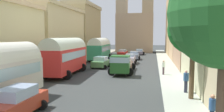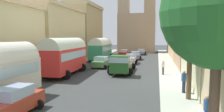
% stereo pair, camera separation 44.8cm
% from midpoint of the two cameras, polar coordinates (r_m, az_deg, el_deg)
% --- Properties ---
extents(ground_plane, '(154.00, 154.00, 0.00)m').
position_cam_midpoint_polar(ground_plane, '(33.24, 2.69, -2.28)').
color(ground_plane, '#343838').
extents(sidewalk_left, '(2.50, 70.00, 0.14)m').
position_cam_midpoint_polar(sidewalk_left, '(35.16, -9.05, -1.80)').
color(sidewalk_left, gray).
rests_on(sidewalk_left, ground).
extents(sidewalk_right, '(2.50, 70.00, 0.14)m').
position_cam_midpoint_polar(sidewalk_right, '(32.81, 15.28, -2.44)').
color(sidewalk_right, '#A6AFA2').
rests_on(sidewalk_right, ground).
extents(building_left_2, '(6.32, 14.42, 9.53)m').
position_cam_midpoint_polar(building_left_2, '(36.78, -15.07, 5.77)').
color(building_left_2, beige).
rests_on(building_left_2, ground).
extents(building_left_3, '(5.86, 12.71, 11.92)m').
position_cam_midpoint_polar(building_left_3, '(49.99, -7.21, 7.14)').
color(building_left_3, tan).
rests_on(building_left_3, ground).
extents(building_right_1, '(5.06, 11.25, 10.99)m').
position_cam_midpoint_polar(building_right_1, '(20.42, 27.61, 7.84)').
color(building_right_1, beige).
rests_on(building_right_1, ground).
extents(building_right_2, '(4.74, 10.01, 8.10)m').
position_cam_midpoint_polar(building_right_2, '(31.47, 21.81, 4.37)').
color(building_right_2, tan).
rests_on(building_right_2, ground).
extents(building_right_3, '(5.06, 9.34, 11.03)m').
position_cam_midpoint_polar(building_right_3, '(41.54, 19.78, 6.62)').
color(building_right_3, tan).
rests_on(building_right_3, ground).
extents(building_right_4, '(4.75, 13.62, 13.93)m').
position_cam_midpoint_polar(building_right_4, '(53.52, 18.25, 7.84)').
color(building_right_4, tan).
rests_on(building_right_4, ground).
extents(distant_church, '(10.37, 6.96, 19.34)m').
position_cam_midpoint_polar(distant_church, '(59.30, 7.06, 7.68)').
color(distant_church, tan).
rests_on(distant_church, ground).
extents(parked_bus_1, '(3.54, 8.54, 4.28)m').
position_cam_midpoint_polar(parked_bus_1, '(24.42, -12.27, 0.42)').
color(parked_bus_1, red).
rests_on(parked_bus_1, ground).
extents(parked_bus_2, '(3.58, 8.94, 4.17)m').
position_cam_midpoint_polar(parked_bus_2, '(38.27, -2.73, 2.18)').
color(parked_bus_2, '#2F8B61').
rests_on(parked_bus_2, ground).
extents(cargo_truck_0, '(3.09, 7.49, 2.32)m').
position_cam_midpoint_polar(cargo_truck_0, '(24.71, 3.23, -2.14)').
color(cargo_truck_0, '#245823').
rests_on(cargo_truck_0, ground).
extents(car_0, '(2.22, 4.09, 1.59)m').
position_cam_midpoint_polar(car_0, '(34.03, 5.56, -0.75)').
color(car_0, silver).
rests_on(car_0, ground).
extents(car_1, '(2.39, 3.91, 1.59)m').
position_cam_midpoint_polar(car_1, '(40.16, 6.78, 0.16)').
color(car_1, gray).
rests_on(car_1, ground).
extents(car_2, '(2.35, 3.85, 1.38)m').
position_cam_midpoint_polar(car_2, '(50.74, 8.30, 1.13)').
color(car_2, gray).
rests_on(car_2, ground).
extents(car_3, '(2.17, 3.96, 1.66)m').
position_cam_midpoint_polar(car_3, '(12.91, -24.54, -11.33)').
color(car_3, '#A93621').
rests_on(car_3, ground).
extents(car_4, '(2.52, 3.71, 1.60)m').
position_cam_midpoint_polar(car_4, '(29.37, -2.55, -1.72)').
color(car_4, '#548E4D').
rests_on(car_4, ground).
extents(car_5, '(2.34, 4.41, 1.50)m').
position_cam_midpoint_polar(car_5, '(46.66, 3.60, 0.88)').
color(car_5, red).
rests_on(car_5, ground).
extents(pedestrian_1, '(0.48, 0.48, 1.85)m').
position_cam_midpoint_polar(pedestrian_1, '(16.88, 19.92, -6.50)').
color(pedestrian_1, '#2B2D3E').
rests_on(pedestrian_1, ground).
extents(pedestrian_2, '(0.46, 0.46, 1.76)m').
position_cam_midpoint_polar(pedestrian_2, '(24.04, 14.42, -2.95)').
color(pedestrian_2, '#523D44').
rests_on(pedestrian_2, ground).
extents(pedestrian_3, '(0.36, 0.36, 1.72)m').
position_cam_midpoint_polar(pedestrian_3, '(11.08, 25.71, -13.22)').
color(pedestrian_3, '#1A2B48').
rests_on(pedestrian_3, ground).
extents(roadside_tree_0, '(4.26, 4.26, 7.45)m').
position_cam_midpoint_polar(roadside_tree_0, '(8.78, 28.54, 10.40)').
color(roadside_tree_0, brown).
rests_on(roadside_tree_0, ground).
extents(roadside_tree_1, '(3.43, 3.43, 6.63)m').
position_cam_midpoint_polar(roadside_tree_1, '(14.99, 21.65, 6.76)').
color(roadside_tree_1, brown).
rests_on(roadside_tree_1, ground).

